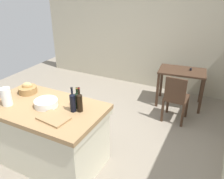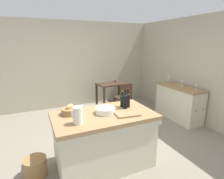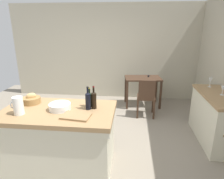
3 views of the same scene
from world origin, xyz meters
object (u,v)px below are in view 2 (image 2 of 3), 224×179
Objects in this scene: side_cabinet at (179,103)px; pitcher at (78,115)px; writing_desk at (112,87)px; wine_glass_far_left at (196,86)px; wine_glass_left at (182,82)px; wine_bottle_amber at (122,100)px; cutting_board at (127,114)px; island_table at (104,138)px; bread_basket at (70,111)px; wooden_chair at (124,97)px; wine_glass_middle at (168,78)px; wine_bottle_green at (125,101)px; wine_bottle_dark at (128,100)px; wicker_hamper at (35,167)px; wash_bowl at (105,110)px.

side_cabinet is 3.20m from pitcher.
writing_desk is 6.24× the size of wine_glass_far_left.
wine_bottle_amber is at bearing -160.07° from wine_glass_left.
wine_glass_far_left reaches higher than cutting_board.
bread_basket is (-0.48, 0.20, 0.47)m from island_table.
pitcher reaches higher than wooden_chair.
wine_glass_left is (2.23, 1.13, 0.08)m from cutting_board.
cutting_board is 2.50m from wine_glass_left.
wooden_chair is 2.74m from pitcher.
side_cabinet is at bearing 96.17° from wine_glass_far_left.
side_cabinet is 5.07× the size of bread_basket.
pitcher is at bearing -167.18° from wine_glass_far_left.
island_table is at bearing -22.71° from bread_basket.
wine_bottle_amber reaches higher than side_cabinet.
cutting_board is 1.96× the size of wine_glass_middle.
wine_glass_left is (1.26, -1.57, 0.35)m from writing_desk.
wine_bottle_green is at bearing -147.27° from wine_glass_middle.
wine_bottle_dark is at bearing -169.28° from wine_glass_far_left.
wicker_hamper is (-1.46, 0.01, -0.87)m from wine_bottle_amber.
side_cabinet is 0.55m from wine_glass_left.
wine_glass_far_left and wine_glass_left have the same top height.
writing_desk is at bearing 128.76° from wine_glass_left.
pitcher is at bearing -31.08° from wicker_hamper.
cutting_board is 2.71m from wine_glass_middle.
bread_basket is at bearing -165.99° from side_cabinet.
bread_basket reaches higher than island_table.
wine_bottle_dark is 1.78× the size of wine_glass_middle.
wine_bottle_amber reaches higher than wine_glass_far_left.
wine_bottle_dark is at bearing 59.39° from cutting_board.
wash_bowl reaches higher than wicker_hamper.
wine_bottle_green reaches higher than island_table.
wine_bottle_green is (0.00, -0.10, 0.02)m from wine_bottle_amber.
wine_glass_left is 0.84× the size of wine_glass_middle.
wine_glass_left is (0.05, 0.00, 0.54)m from side_cabinet.
wine_glass_left reaches higher than island_table.
wine_glass_middle is at bearing 36.12° from cutting_board.
wine_glass_middle is (2.95, 1.59, -0.02)m from pitcher.
wine_bottle_green is at bearing -157.22° from side_cabinet.
writing_desk is 2.83× the size of wicker_hamper.
writing_desk is 0.70m from wooden_chair.
wine_bottle_dark is at bearing -108.36° from writing_desk.
cutting_board is at bearing -153.12° from wine_glass_left.
bread_basket is 0.92× the size of wine_bottle_amber.
bread_basket reaches higher than wash_bowl.
wine_glass_middle reaches higher than wooden_chair.
side_cabinet is 1.99m from writing_desk.
pitcher is (-0.45, -0.19, 0.54)m from island_table.
wash_bowl reaches higher than side_cabinet.
writing_desk is 2.92× the size of wine_bottle_green.
wooden_chair is 2.76× the size of wine_bottle_dark.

